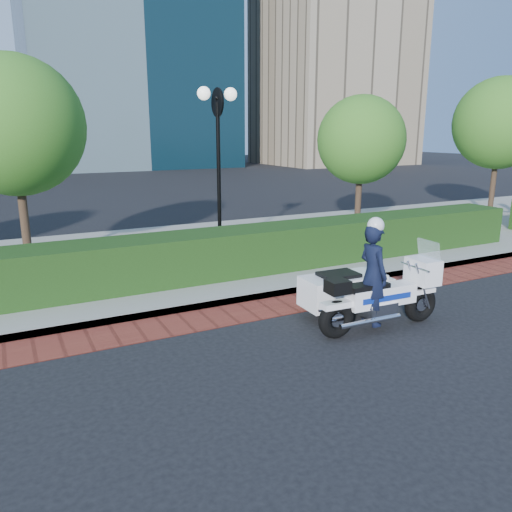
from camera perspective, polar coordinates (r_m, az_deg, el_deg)
name	(u,v)px	position (r m, az deg, el deg)	size (l,w,h in m)	color
ground	(290,340)	(8.28, 3.88, -9.57)	(120.00, 120.00, 0.00)	black
brick_strip	(249,311)	(9.50, -0.81, -6.33)	(60.00, 1.00, 0.01)	maroon
sidewalk	(174,256)	(13.49, -9.36, -0.04)	(60.00, 8.00, 0.15)	gray
hedge_main	(207,255)	(11.15, -5.63, 0.16)	(18.00, 1.20, 1.00)	#193210
lamppost	(218,146)	(12.69, -4.34, 12.41)	(1.02, 0.70, 4.21)	black
tree_b	(14,126)	(12.99, -25.95, 13.21)	(3.20, 3.20, 4.89)	#332319
tree_c	(361,140)	(16.67, 11.93, 12.84)	(2.80, 2.80, 4.30)	#332319
tree_d	(500,123)	(21.36, 26.11, 13.46)	(3.40, 3.40, 5.16)	#332319
tower_right	(336,22)	(55.80, 9.17, 24.92)	(14.00, 12.00, 28.00)	gray
police_motorcycle	(364,287)	(8.92, 12.22, -3.49)	(2.44, 1.73, 1.97)	black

